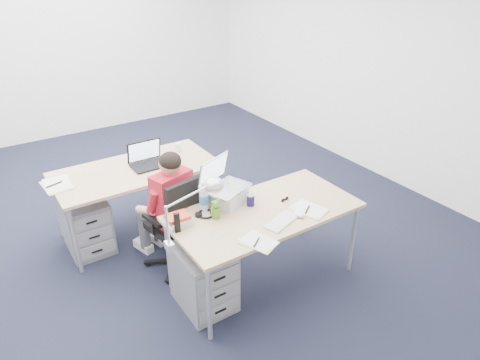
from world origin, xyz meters
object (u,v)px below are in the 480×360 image
desk_near (264,215)px  dark_laptop (149,154)px  seated_person (165,207)px  silver_laptop (228,183)px  sunglasses (285,200)px  desk_lamp (186,215)px  drawer_pedestal_near (204,277)px  headphones (206,213)px  cordless_phone (177,223)px  office_chair (178,241)px  can_koozie (251,200)px  wireless_keyboard (282,221)px  book_stack (178,220)px  desk_far (136,173)px  water_bottle (204,196)px  bear_figurine (216,209)px  computer_mouse (299,214)px  far_cup (178,147)px  drawer_pedestal_far (87,225)px

desk_near → dark_laptop: bearing=109.6°
desk_near → seated_person: bearing=128.0°
silver_laptop → sunglasses: silver_laptop is taller
desk_lamp → drawer_pedestal_near: bearing=20.3°
desk_near → headphones: bearing=155.5°
silver_laptop → cordless_phone: bearing=174.0°
desk_near → headphones: (-0.45, 0.20, 0.06)m
office_chair → can_koozie: bearing=-53.5°
wireless_keyboard → dark_laptop: bearing=88.9°
seated_person → book_stack: seated_person is taller
office_chair → desk_far: bearing=84.1°
water_bottle → bear_figurine: (0.01, -0.17, -0.04)m
computer_mouse → water_bottle: bearing=137.2°
office_chair → wireless_keyboard: 1.09m
cordless_phone → headphones: bearing=29.0°
desk_near → drawer_pedestal_near: 0.72m
office_chair → far_cup: (0.48, 0.91, 0.50)m
office_chair → computer_mouse: (0.73, -0.82, 0.48)m
drawer_pedestal_near → cordless_phone: cordless_phone is taller
book_stack → desk_far: bearing=85.6°
desk_near → dark_laptop: size_ratio=4.51×
drawer_pedestal_near → sunglasses: (0.84, 0.01, 0.47)m
computer_mouse → headphones: 0.76m
computer_mouse → sunglasses: (0.06, 0.26, -0.01)m
desk_near → far_cup: size_ratio=16.76×
can_koozie → book_stack: can_koozie is taller
desk_lamp → dark_laptop: (0.28, 1.38, -0.12)m
computer_mouse → bear_figurine: bearing=147.2°
book_stack → cordless_phone: 0.11m
headphones → can_koozie: can_koozie is taller
desk_near → drawer_pedestal_near: size_ratio=2.91×
water_bottle → dark_laptop: bearing=93.0°
drawer_pedestal_far → headphones: headphones is taller
far_cup → sunglasses: bearing=-78.2°
sunglasses → far_cup: 1.50m
drawer_pedestal_far → sunglasses: (1.42, -1.30, 0.47)m
drawer_pedestal_near → far_cup: far_cup is taller
can_koozie → desk_lamp: size_ratio=0.22×
headphones → water_bottle: 0.14m
cordless_phone → bear_figurine: bearing=12.8°
desk_lamp → dark_laptop: 1.41m
desk_near → silver_laptop: (-0.19, 0.27, 0.24)m
seated_person → drawer_pedestal_far: bearing=119.7°
desk_far → cordless_phone: bearing=-96.3°
desk_lamp → dark_laptop: size_ratio=1.40×
drawer_pedestal_far → silver_laptop: silver_laptop is taller
can_koozie → far_cup: (-0.01, 1.37, -0.01)m
drawer_pedestal_near → dark_laptop: size_ratio=1.55×
water_bottle → seated_person: bearing=109.8°
office_chair → can_koozie: 0.85m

